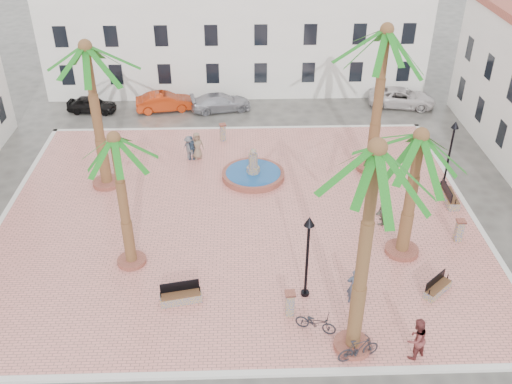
# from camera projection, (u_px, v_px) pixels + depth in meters

# --- Properties ---
(ground) EXTENTS (120.00, 120.00, 0.00)m
(ground) POSITION_uv_depth(u_px,v_px,m) (238.00, 217.00, 31.73)
(ground) COLOR #56544F
(ground) RESTS_ON ground
(plaza) EXTENTS (26.00, 22.00, 0.15)m
(plaza) POSITION_uv_depth(u_px,v_px,m) (238.00, 215.00, 31.69)
(plaza) COLOR #E3857B
(plaza) RESTS_ON ground
(kerb_n) EXTENTS (26.30, 0.30, 0.16)m
(kerb_n) POSITION_uv_depth(u_px,v_px,m) (237.00, 129.00, 40.99)
(kerb_n) COLOR silver
(kerb_n) RESTS_ON ground
(kerb_s) EXTENTS (26.30, 0.30, 0.16)m
(kerb_s) POSITION_uv_depth(u_px,v_px,m) (239.00, 374.00, 22.39)
(kerb_s) COLOR silver
(kerb_s) RESTS_ON ground
(kerb_e) EXTENTS (0.30, 22.30, 0.16)m
(kerb_e) POSITION_uv_depth(u_px,v_px,m) (469.00, 211.00, 32.03)
(kerb_e) COLOR silver
(kerb_e) RESTS_ON ground
(kerb_w) EXTENTS (0.30, 22.30, 0.16)m
(kerb_w) POSITION_uv_depth(u_px,v_px,m) (2.00, 220.00, 31.35)
(kerb_w) COLOR silver
(kerb_w) RESTS_ON ground
(building_north) EXTENTS (30.40, 7.40, 9.50)m
(building_north) POSITION_uv_depth(u_px,v_px,m) (236.00, 27.00, 46.09)
(building_north) COLOR white
(building_north) RESTS_ON ground
(fountain) EXTENTS (3.83, 3.83, 1.98)m
(fountain) POSITION_uv_depth(u_px,v_px,m) (253.00, 174.00, 34.90)
(fountain) COLOR #9A4E3F
(fountain) RESTS_ON plaza
(palm_nw) EXTENTS (5.57, 5.57, 8.87)m
(palm_nw) POSITION_uv_depth(u_px,v_px,m) (88.00, 64.00, 30.34)
(palm_nw) COLOR #9A4E3F
(palm_nw) RESTS_ON plaza
(palm_sw) EXTENTS (4.60, 4.60, 7.17)m
(palm_sw) POSITION_uv_depth(u_px,v_px,m) (116.00, 154.00, 24.87)
(palm_sw) COLOR #9A4E3F
(palm_sw) RESTS_ON plaza
(palm_s) EXTENTS (5.01, 5.01, 9.62)m
(palm_s) POSITION_uv_depth(u_px,v_px,m) (374.00, 172.00, 19.04)
(palm_s) COLOR #9A4E3F
(palm_s) RESTS_ON plaza
(palm_e) EXTENTS (5.46, 5.46, 6.94)m
(palm_e) POSITION_uv_depth(u_px,v_px,m) (418.00, 152.00, 25.76)
(palm_e) COLOR #9A4E3F
(palm_e) RESTS_ON plaza
(palm_ne) EXTENTS (5.79, 5.79, 9.22)m
(palm_ne) POSITION_uv_depth(u_px,v_px,m) (385.00, 47.00, 31.77)
(palm_ne) COLOR #9A4E3F
(palm_ne) RESTS_ON plaza
(bench_s) EXTENTS (1.93, 0.92, 0.98)m
(bench_s) POSITION_uv_depth(u_px,v_px,m) (181.00, 297.00, 25.63)
(bench_s) COLOR gray
(bench_s) RESTS_ON plaza
(bench_se) EXTENTS (1.56, 1.46, 0.86)m
(bench_se) POSITION_uv_depth(u_px,v_px,m) (437.00, 288.00, 26.15)
(bench_se) COLOR gray
(bench_se) RESTS_ON plaza
(bench_e) EXTENTS (0.67, 2.01, 1.05)m
(bench_e) POSITION_uv_depth(u_px,v_px,m) (449.00, 197.00, 32.57)
(bench_e) COLOR gray
(bench_e) RESTS_ON plaza
(bench_ne) EXTENTS (0.78, 1.76, 0.90)m
(bench_ne) POSITION_uv_depth(u_px,v_px,m) (421.00, 143.00, 38.32)
(bench_ne) COLOR gray
(bench_ne) RESTS_ON plaza
(lamppost_s) EXTENTS (0.47, 0.47, 4.33)m
(lamppost_s) POSITION_uv_depth(u_px,v_px,m) (308.00, 244.00, 24.60)
(lamppost_s) COLOR black
(lamppost_s) RESTS_ON plaza
(lamppost_e) EXTENTS (0.45, 0.45, 4.17)m
(lamppost_e) POSITION_uv_depth(u_px,v_px,m) (452.00, 142.00, 32.85)
(lamppost_e) COLOR black
(lamppost_e) RESTS_ON plaza
(bollard_se) EXTENTS (0.48, 0.48, 1.27)m
(bollard_se) POSITION_uv_depth(u_px,v_px,m) (290.00, 303.00, 24.73)
(bollard_se) COLOR gray
(bollard_se) RESTS_ON plaza
(bollard_n) EXTENTS (0.53, 0.53, 1.24)m
(bollard_n) POSITION_uv_depth(u_px,v_px,m) (223.00, 132.00, 38.91)
(bollard_n) COLOR gray
(bollard_n) RESTS_ON plaza
(bollard_e) EXTENTS (0.46, 0.46, 1.26)m
(bollard_e) POSITION_uv_depth(u_px,v_px,m) (459.00, 230.00, 29.29)
(bollard_e) COLOR gray
(bollard_e) RESTS_ON plaza
(litter_bin) EXTENTS (0.40, 0.40, 0.78)m
(litter_bin) POSITION_uv_depth(u_px,v_px,m) (356.00, 288.00, 25.94)
(litter_bin) COLOR black
(litter_bin) RESTS_ON plaza
(cyclist_a) EXTENTS (0.75, 0.56, 1.86)m
(cyclist_a) POSITION_uv_depth(u_px,v_px,m) (354.00, 286.00, 25.24)
(cyclist_a) COLOR #3B4556
(cyclist_a) RESTS_ON plaza
(bicycle_a) EXTENTS (1.88, 1.24, 0.93)m
(bicycle_a) POSITION_uv_depth(u_px,v_px,m) (316.00, 322.00, 24.03)
(bicycle_a) COLOR black
(bicycle_a) RESTS_ON plaza
(cyclist_b) EXTENTS (1.19, 1.11, 1.95)m
(cyclist_b) POSITION_uv_depth(u_px,v_px,m) (416.00, 339.00, 22.57)
(cyclist_b) COLOR brown
(cyclist_b) RESTS_ON plaza
(bicycle_b) EXTENTS (1.87, 1.01, 1.08)m
(bicycle_b) POSITION_uv_depth(u_px,v_px,m) (358.00, 349.00, 22.70)
(bicycle_b) COLOR black
(bicycle_b) RESTS_ON plaza
(pedestrian_fountain_a) EXTENTS (1.04, 0.87, 1.81)m
(pedestrian_fountain_a) POSITION_uv_depth(u_px,v_px,m) (197.00, 146.00, 36.66)
(pedestrian_fountain_a) COLOR #7F6853
(pedestrian_fountain_a) RESTS_ON plaza
(pedestrian_fountain_b) EXTENTS (0.97, 0.41, 1.65)m
(pedestrian_fountain_b) POSITION_uv_depth(u_px,v_px,m) (191.00, 148.00, 36.61)
(pedestrian_fountain_b) COLOR #334963
(pedestrian_fountain_b) RESTS_ON plaza
(pedestrian_north) EXTENTS (0.95, 1.19, 1.62)m
(pedestrian_north) POSITION_uv_depth(u_px,v_px,m) (189.00, 148.00, 36.62)
(pedestrian_north) COLOR #54545A
(pedestrian_north) RESTS_ON plaza
(pedestrian_east) EXTENTS (1.15, 1.71, 1.77)m
(pedestrian_east) POSITION_uv_depth(u_px,v_px,m) (383.00, 209.00, 30.53)
(pedestrian_east) COLOR #655E4F
(pedestrian_east) RESTS_ON plaza
(car_black) EXTENTS (3.80, 1.88, 1.25)m
(car_black) POSITION_uv_depth(u_px,v_px,m) (92.00, 105.00, 43.28)
(car_black) COLOR black
(car_black) RESTS_ON ground
(car_red) EXTENTS (4.51, 2.23, 1.42)m
(car_red) POSITION_uv_depth(u_px,v_px,m) (164.00, 102.00, 43.49)
(car_red) COLOR #A82B0C
(car_red) RESTS_ON ground
(car_silver) EXTENTS (4.84, 2.70, 1.33)m
(car_silver) POSITION_uv_depth(u_px,v_px,m) (221.00, 102.00, 43.54)
(car_silver) COLOR #A2A2AA
(car_silver) RESTS_ON ground
(car_white) EXTENTS (5.47, 3.36, 1.41)m
(car_white) POSITION_uv_depth(u_px,v_px,m) (402.00, 98.00, 44.20)
(car_white) COLOR silver
(car_white) RESTS_ON ground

